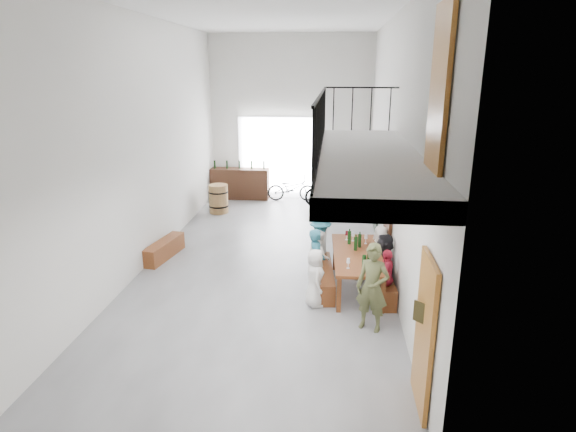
# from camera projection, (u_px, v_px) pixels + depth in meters

# --- Properties ---
(floor) EXTENTS (12.00, 12.00, 0.00)m
(floor) POSITION_uv_depth(u_px,v_px,m) (268.00, 260.00, 11.40)
(floor) COLOR slate
(floor) RESTS_ON ground
(room_walls) EXTENTS (12.00, 12.00, 12.00)m
(room_walls) POSITION_uv_depth(u_px,v_px,m) (266.00, 107.00, 10.37)
(room_walls) COLOR silver
(room_walls) RESTS_ON ground
(gateway_portal) EXTENTS (2.80, 0.08, 2.80)m
(gateway_portal) POSITION_uv_depth(u_px,v_px,m) (279.00, 158.00, 16.69)
(gateway_portal) COLOR white
(gateway_portal) RESTS_ON ground
(right_wall_decor) EXTENTS (0.07, 8.28, 5.07)m
(right_wall_decor) POSITION_uv_depth(u_px,v_px,m) (398.00, 216.00, 8.87)
(right_wall_decor) COLOR #AD6B26
(right_wall_decor) RESTS_ON ground
(balcony) EXTENTS (1.52, 5.62, 4.00)m
(balcony) POSITION_uv_depth(u_px,v_px,m) (366.00, 162.00, 7.38)
(balcony) COLOR silver
(balcony) RESTS_ON ground
(tasting_table) EXTENTS (1.04, 2.36, 0.79)m
(tasting_table) POSITION_uv_depth(u_px,v_px,m) (357.00, 257.00, 9.69)
(tasting_table) COLOR brown
(tasting_table) RESTS_ON ground
(bench_inner) EXTENTS (0.44, 1.86, 0.42)m
(bench_inner) POSITION_uv_depth(u_px,v_px,m) (325.00, 277.00, 9.93)
(bench_inner) COLOR brown
(bench_inner) RESTS_ON ground
(bench_wall) EXTENTS (0.37, 1.86, 0.42)m
(bench_wall) POSITION_uv_depth(u_px,v_px,m) (383.00, 282.00, 9.72)
(bench_wall) COLOR brown
(bench_wall) RESTS_ON ground
(tableware) EXTENTS (0.61, 1.65, 0.35)m
(tableware) POSITION_uv_depth(u_px,v_px,m) (359.00, 245.00, 9.73)
(tableware) COLOR black
(tableware) RESTS_ON tasting_table
(side_bench) EXTENTS (0.57, 1.53, 0.42)m
(side_bench) POSITION_uv_depth(u_px,v_px,m) (164.00, 249.00, 11.50)
(side_bench) COLOR brown
(side_bench) RESTS_ON ground
(oak_barrel) EXTENTS (0.61, 0.61, 0.90)m
(oak_barrel) POSITION_uv_depth(u_px,v_px,m) (219.00, 199.00, 15.10)
(oak_barrel) COLOR olive
(oak_barrel) RESTS_ON ground
(serving_counter) EXTENTS (2.02, 0.58, 1.06)m
(serving_counter) POSITION_uv_depth(u_px,v_px,m) (240.00, 184.00, 16.78)
(serving_counter) COLOR #34190D
(serving_counter) RESTS_ON ground
(counter_bottles) EXTENTS (1.77, 0.13, 0.28)m
(counter_bottles) POSITION_uv_depth(u_px,v_px,m) (239.00, 165.00, 16.57)
(counter_bottles) COLOR black
(counter_bottles) RESTS_ON serving_counter
(guest_left_a) EXTENTS (0.47, 0.62, 1.13)m
(guest_left_a) POSITION_uv_depth(u_px,v_px,m) (315.00, 278.00, 9.05)
(guest_left_a) COLOR white
(guest_left_a) RESTS_ON ground
(guest_left_b) EXTENTS (0.38, 0.52, 1.34)m
(guest_left_b) POSITION_uv_depth(u_px,v_px,m) (316.00, 261.00, 9.57)
(guest_left_b) COLOR #25677C
(guest_left_b) RESTS_ON ground
(guest_left_c) EXTENTS (0.53, 0.62, 1.12)m
(guest_left_c) POSITION_uv_depth(u_px,v_px,m) (319.00, 256.00, 10.13)
(guest_left_c) COLOR white
(guest_left_c) RESTS_ON ground
(guest_left_d) EXTENTS (0.60, 0.89, 1.27)m
(guest_left_d) POSITION_uv_depth(u_px,v_px,m) (320.00, 245.00, 10.58)
(guest_left_d) COLOR #25677C
(guest_left_d) RESTS_ON ground
(guest_right_a) EXTENTS (0.47, 0.71, 1.12)m
(guest_right_a) POSITION_uv_depth(u_px,v_px,m) (386.00, 277.00, 9.09)
(guest_right_a) COLOR #AE1D34
(guest_right_a) RESTS_ON ground
(guest_right_b) EXTENTS (0.37, 1.12, 1.20)m
(guest_right_b) POSITION_uv_depth(u_px,v_px,m) (384.00, 262.00, 9.72)
(guest_right_b) COLOR black
(guest_right_b) RESTS_ON ground
(guest_right_c) EXTENTS (0.48, 0.63, 1.14)m
(guest_right_c) POSITION_uv_depth(u_px,v_px,m) (380.00, 251.00, 10.36)
(guest_right_c) COLOR white
(guest_right_c) RESTS_ON ground
(host_standing) EXTENTS (0.67, 0.57, 1.56)m
(host_standing) POSITION_uv_depth(u_px,v_px,m) (372.00, 288.00, 8.15)
(host_standing) COLOR #4C502D
(host_standing) RESTS_ON ground
(potted_plant) EXTENTS (0.41, 0.38, 0.37)m
(potted_plant) POSITION_uv_depth(u_px,v_px,m) (370.00, 243.00, 11.98)
(potted_plant) COLOR #19511B
(potted_plant) RESTS_ON ground
(bicycle_near) EXTENTS (1.68, 0.68, 0.86)m
(bicycle_near) POSITION_uv_depth(u_px,v_px,m) (292.00, 188.00, 16.49)
(bicycle_near) COLOR black
(bicycle_near) RESTS_ON ground
(bicycle_far) EXTENTS (1.76, 0.67, 1.03)m
(bicycle_far) POSITION_uv_depth(u_px,v_px,m) (331.00, 192.00, 15.71)
(bicycle_far) COLOR black
(bicycle_far) RESTS_ON ground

